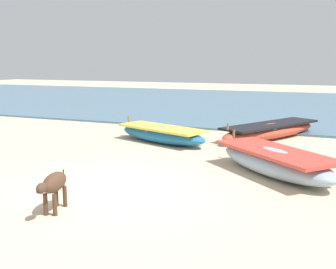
{
  "coord_description": "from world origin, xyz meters",
  "views": [
    {
      "loc": [
        3.81,
        -6.39,
        2.45
      ],
      "look_at": [
        -0.07,
        2.99,
        0.6
      ],
      "focal_mm": 42.23,
      "sensor_mm": 36.0,
      "label": 1
    }
  ],
  "objects_px": {
    "fishing_boat_1": "(271,130)",
    "fishing_boat_3": "(274,161)",
    "calf_far_dark": "(54,184)",
    "fishing_boat_4": "(162,134)"
  },
  "relations": [
    {
      "from": "fishing_boat_1",
      "to": "fishing_boat_3",
      "type": "distance_m",
      "value": 4.4
    },
    {
      "from": "fishing_boat_1",
      "to": "calf_far_dark",
      "type": "xyz_separation_m",
      "value": [
        -2.37,
        -8.01,
        0.2
      ]
    },
    {
      "from": "fishing_boat_1",
      "to": "fishing_boat_3",
      "type": "xyz_separation_m",
      "value": [
        0.7,
        -4.34,
        0.04
      ]
    },
    {
      "from": "fishing_boat_1",
      "to": "fishing_boat_4",
      "type": "bearing_deg",
      "value": -27.71
    },
    {
      "from": "fishing_boat_3",
      "to": "calf_far_dark",
      "type": "height_order",
      "value": "fishing_boat_3"
    },
    {
      "from": "fishing_boat_1",
      "to": "calf_far_dark",
      "type": "height_order",
      "value": "fishing_boat_1"
    },
    {
      "from": "fishing_boat_4",
      "to": "calf_far_dark",
      "type": "bearing_deg",
      "value": 116.56
    },
    {
      "from": "fishing_boat_1",
      "to": "calf_far_dark",
      "type": "bearing_deg",
      "value": 12.59
    },
    {
      "from": "calf_far_dark",
      "to": "fishing_boat_3",
      "type": "bearing_deg",
      "value": 125.21
    },
    {
      "from": "fishing_boat_1",
      "to": "fishing_boat_4",
      "type": "xyz_separation_m",
      "value": [
        -3.04,
        -1.99,
        -0.0
      ]
    }
  ]
}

